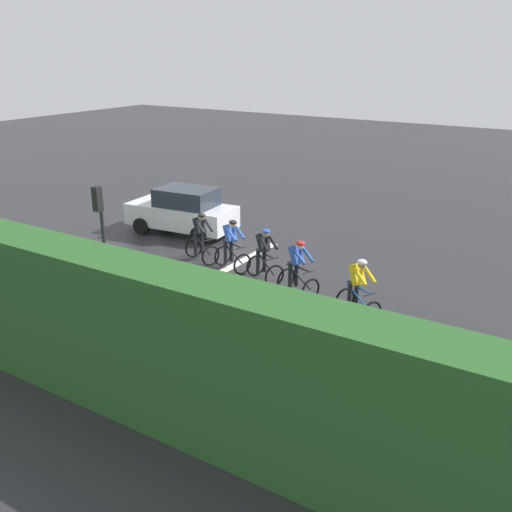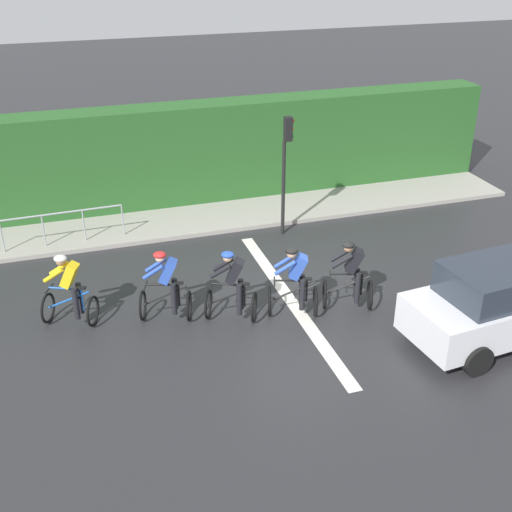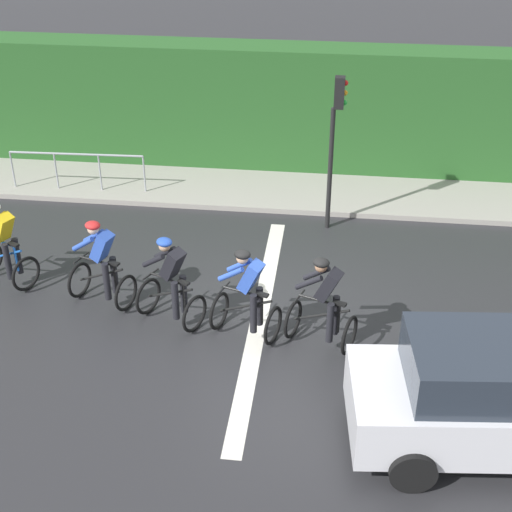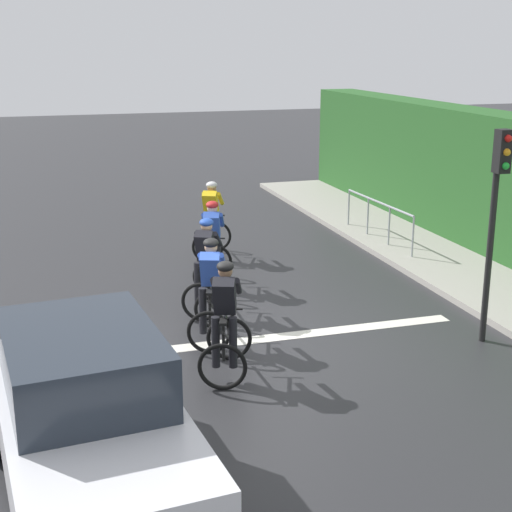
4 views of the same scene
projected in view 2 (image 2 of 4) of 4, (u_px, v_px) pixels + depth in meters
name	position (u px, v px, depth m)	size (l,w,h in m)	color
ground_plane	(297.00, 299.00, 15.30)	(80.00, 80.00, 0.00)	#28282B
sidewalk_kerb	(168.00, 218.00, 19.32)	(2.80, 21.38, 0.12)	#9E998E
stone_wall_low	(162.00, 199.00, 19.96)	(0.44, 21.38, 0.64)	tan
hedge_wall	(158.00, 158.00, 19.66)	(1.10, 21.38, 3.08)	#265623
road_marking_stop_line	(291.00, 300.00, 15.25)	(7.00, 0.30, 0.01)	silver
cyclist_lead	(69.00, 292.00, 14.04)	(1.07, 1.27, 1.66)	black
cyclist_second	(166.00, 288.00, 14.19)	(0.99, 1.24, 1.66)	black
cyclist_mid	(232.00, 288.00, 14.19)	(1.07, 1.27, 1.66)	black
cyclist_fourth	(295.00, 283.00, 14.36)	(0.99, 1.24, 1.66)	black
cyclist_trailing	(350.00, 277.00, 14.62)	(1.01, 1.25, 1.66)	black
car_white	(501.00, 302.00, 13.49)	(2.18, 4.25, 1.76)	silver
traffic_light_near_crossing	(286.00, 158.00, 17.54)	(0.20, 0.31, 3.34)	black
pedestrian_railing_kerbside	(63.00, 221.00, 17.42)	(0.16, 3.18, 1.03)	#999EA3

